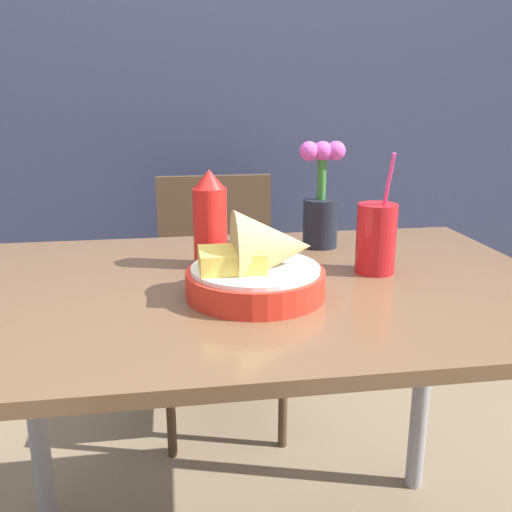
% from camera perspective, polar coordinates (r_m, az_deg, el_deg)
% --- Properties ---
extents(wall_window, '(7.00, 0.06, 2.60)m').
position_cam_1_polar(wall_window, '(2.29, -5.05, 20.29)').
color(wall_window, '#2D334C').
rests_on(wall_window, ground_plane).
extents(dining_table, '(1.17, 0.78, 0.77)m').
position_cam_1_polar(dining_table, '(1.14, 0.27, -7.97)').
color(dining_table, brown).
rests_on(dining_table, ground_plane).
extents(chair_far_window, '(0.40, 0.40, 0.85)m').
position_cam_1_polar(chair_far_window, '(1.99, -3.83, -2.05)').
color(chair_far_window, '#473323').
rests_on(chair_far_window, ground_plane).
extents(food_basket, '(0.25, 0.25, 0.16)m').
position_cam_1_polar(food_basket, '(1.01, 0.49, -1.05)').
color(food_basket, red).
rests_on(food_basket, dining_table).
extents(ketchup_bottle, '(0.07, 0.07, 0.20)m').
position_cam_1_polar(ketchup_bottle, '(1.19, -4.62, 3.61)').
color(ketchup_bottle, red).
rests_on(ketchup_bottle, dining_table).
extents(drink_cup, '(0.08, 0.08, 0.24)m').
position_cam_1_polar(drink_cup, '(1.17, 11.91, 1.52)').
color(drink_cup, red).
rests_on(drink_cup, dining_table).
extents(flower_vase, '(0.11, 0.08, 0.25)m').
position_cam_1_polar(flower_vase, '(1.34, 6.50, 5.24)').
color(flower_vase, black).
rests_on(flower_vase, dining_table).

